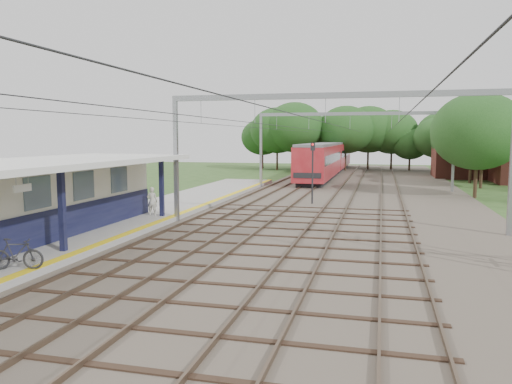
% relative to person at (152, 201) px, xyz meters
% --- Properties ---
extents(ground, '(160.00, 160.00, 0.00)m').
position_rel_person_xyz_m(ground, '(6.50, -15.00, -1.16)').
color(ground, '#2D4C1E').
rests_on(ground, ground).
extents(ballast_bed, '(18.00, 90.00, 0.10)m').
position_rel_person_xyz_m(ballast_bed, '(10.50, 15.00, -1.11)').
color(ballast_bed, '#473D33').
rests_on(ballast_bed, ground).
extents(platform, '(5.00, 52.00, 0.35)m').
position_rel_person_xyz_m(platform, '(-1.00, -1.00, -0.98)').
color(platform, gray).
rests_on(platform, ground).
extents(yellow_stripe, '(0.45, 52.00, 0.01)m').
position_rel_person_xyz_m(yellow_stripe, '(1.25, -1.00, -0.80)').
color(yellow_stripe, yellow).
rests_on(yellow_stripe, platform).
extents(station_building, '(3.41, 18.00, 3.40)m').
position_rel_person_xyz_m(station_building, '(-2.38, -8.00, 0.89)').
color(station_building, beige).
rests_on(station_building, platform).
extents(canopy, '(6.40, 20.00, 3.44)m').
position_rel_person_xyz_m(canopy, '(-1.27, -9.00, 2.49)').
color(canopy, black).
rests_on(canopy, platform).
extents(rail_tracks, '(11.80, 88.00, 0.15)m').
position_rel_person_xyz_m(rail_tracks, '(8.00, 15.00, -0.98)').
color(rail_tracks, brown).
rests_on(rail_tracks, ballast_bed).
extents(catenary_system, '(17.22, 88.00, 7.00)m').
position_rel_person_xyz_m(catenary_system, '(9.89, 10.28, 4.35)').
color(catenary_system, gray).
rests_on(catenary_system, ground).
extents(tree_band, '(31.72, 30.88, 8.82)m').
position_rel_person_xyz_m(tree_band, '(10.34, 42.12, 3.76)').
color(tree_band, '#382619').
rests_on(tree_band, ground).
extents(house_far, '(8.00, 6.12, 8.66)m').
position_rel_person_xyz_m(house_far, '(22.50, 37.00, 2.08)').
color(house_far, brown).
rests_on(house_far, ground).
extents(person, '(0.65, 0.48, 1.62)m').
position_rel_person_xyz_m(person, '(0.00, 0.00, 0.00)').
color(person, beige).
rests_on(person, platform).
extents(bicycle, '(1.84, 1.03, 1.06)m').
position_rel_person_xyz_m(bicycle, '(0.80, -11.82, -0.28)').
color(bicycle, black).
rests_on(bicycle, platform).
extents(train, '(3.05, 37.98, 4.00)m').
position_rel_person_xyz_m(train, '(6.00, 38.31, 1.07)').
color(train, black).
rests_on(train, ballast_bed).
extents(signal_post, '(0.34, 0.29, 4.38)m').
position_rel_person_xyz_m(signal_post, '(7.85, 9.12, 1.61)').
color(signal_post, black).
rests_on(signal_post, ground).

